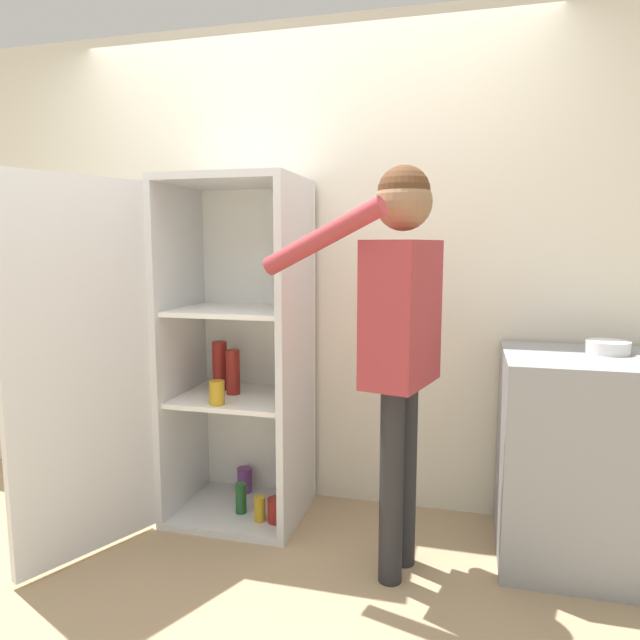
% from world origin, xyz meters
% --- Properties ---
extents(ground_plane, '(12.00, 12.00, 0.00)m').
position_xyz_m(ground_plane, '(0.00, 0.00, 0.00)').
color(ground_plane, tan).
extents(wall_back, '(7.00, 0.06, 2.55)m').
position_xyz_m(wall_back, '(0.00, 0.98, 1.27)').
color(wall_back, silver).
rests_on(wall_back, ground_plane).
extents(refrigerator, '(0.98, 1.17, 1.73)m').
position_xyz_m(refrigerator, '(-0.38, 0.56, 0.85)').
color(refrigerator, silver).
rests_on(refrigerator, ground_plane).
extents(person, '(0.72, 0.50, 1.71)m').
position_xyz_m(person, '(0.60, 0.31, 1.12)').
color(person, '#262628').
rests_on(person, ground_plane).
extents(counter, '(0.73, 0.63, 0.93)m').
position_xyz_m(counter, '(1.39, 0.62, 0.46)').
color(counter, gray).
rests_on(counter, ground_plane).
extents(bowl, '(0.18, 0.18, 0.05)m').
position_xyz_m(bowl, '(1.46, 0.70, 0.95)').
color(bowl, white).
rests_on(bowl, counter).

